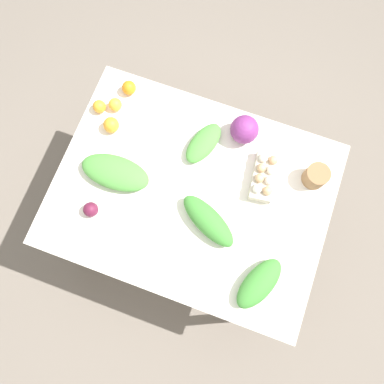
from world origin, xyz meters
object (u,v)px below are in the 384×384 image
(greens_bunch_scallion, at_px, (259,283))
(greens_bunch_dandelion, at_px, (203,143))
(orange_2, at_px, (129,88))
(paper_bag, at_px, (316,176))
(beet_root, at_px, (91,210))
(orange_0, at_px, (115,105))
(egg_carton, at_px, (264,176))
(greens_bunch_beet_tops, at_px, (115,172))
(cabbage_purple, at_px, (244,130))
(orange_3, at_px, (99,107))
(orange_1, at_px, (111,125))
(greens_bunch_chard, at_px, (208,221))

(greens_bunch_scallion, relative_size, greens_bunch_dandelion, 1.12)
(orange_2, bearing_deg, greens_bunch_scallion, 142.58)
(paper_bag, xyz_separation_m, greens_bunch_scallion, (0.10, 0.57, -0.01))
(beet_root, relative_size, orange_0, 1.07)
(egg_carton, xyz_separation_m, orange_2, (0.79, -0.22, -0.01))
(paper_bag, bearing_deg, greens_bunch_beet_tops, 18.74)
(greens_bunch_dandelion, bearing_deg, cabbage_purple, -144.34)
(egg_carton, bearing_deg, paper_bag, 102.45)
(orange_3, bearing_deg, orange_2, -124.72)
(greens_bunch_dandelion, bearing_deg, paper_bag, -178.15)
(cabbage_purple, distance_m, orange_1, 0.66)
(beet_root, bearing_deg, orange_2, -83.65)
(cabbage_purple, height_order, orange_1, cabbage_purple)
(beet_root, distance_m, orange_1, 0.43)
(orange_3, bearing_deg, beet_root, 109.12)
(orange_3, bearing_deg, greens_bunch_dandelion, 179.39)
(greens_bunch_dandelion, relative_size, orange_3, 3.68)
(greens_bunch_scallion, distance_m, orange_3, 1.16)
(cabbage_purple, xyz_separation_m, paper_bag, (-0.39, 0.10, -0.02))
(greens_bunch_beet_tops, relative_size, orange_3, 5.15)
(greens_bunch_beet_tops, distance_m, orange_2, 0.46)
(paper_bag, bearing_deg, orange_2, -7.52)
(cabbage_purple, distance_m, orange_2, 0.63)
(paper_bag, xyz_separation_m, orange_2, (1.02, -0.13, -0.01))
(cabbage_purple, xyz_separation_m, orange_3, (0.73, 0.11, -0.04))
(orange_0, bearing_deg, greens_bunch_scallion, 148.00)
(orange_1, bearing_deg, beet_root, 100.06)
(greens_bunch_scallion, bearing_deg, cabbage_purple, -66.52)
(orange_1, bearing_deg, orange_0, -76.61)
(orange_0, bearing_deg, orange_2, -105.45)
(cabbage_purple, xyz_separation_m, orange_1, (0.63, 0.19, -0.03))
(greens_bunch_beet_tops, xyz_separation_m, greens_bunch_scallion, (-0.81, 0.26, -0.00))
(greens_bunch_chard, height_order, orange_2, greens_bunch_chard)
(orange_0, xyz_separation_m, orange_1, (-0.03, 0.11, 0.01))
(cabbage_purple, height_order, egg_carton, cabbage_purple)
(beet_root, height_order, orange_1, orange_1)
(greens_bunch_beet_tops, relative_size, beet_root, 4.76)
(greens_bunch_beet_tops, bearing_deg, greens_bunch_dandelion, -140.10)
(greens_bunch_beet_tops, bearing_deg, beet_root, 79.07)
(greens_bunch_chard, bearing_deg, orange_1, -25.44)
(beet_root, xyz_separation_m, orange_2, (0.07, -0.65, 0.00))
(greens_bunch_chard, height_order, beet_root, greens_bunch_chard)
(greens_bunch_beet_tops, distance_m, orange_3, 0.37)
(greens_bunch_scallion, xyz_separation_m, greens_bunch_dandelion, (0.46, -0.55, -0.01))
(greens_bunch_scallion, height_order, orange_2, greens_bunch_scallion)
(orange_0, bearing_deg, greens_bunch_beet_tops, 113.10)
(egg_carton, bearing_deg, orange_3, -101.28)
(cabbage_purple, distance_m, greens_bunch_dandelion, 0.21)
(orange_0, height_order, orange_2, orange_2)
(greens_bunch_beet_tops, bearing_deg, cabbage_purple, -141.43)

